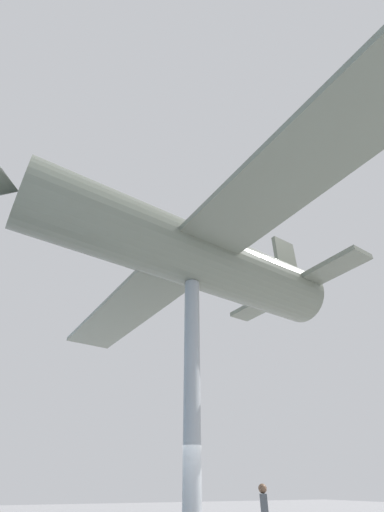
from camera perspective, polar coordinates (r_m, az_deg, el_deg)
The scene contains 2 objects.
support_pylon_central at distance 9.31m, azimuth -0.00°, elevation -23.26°, with size 0.43×0.43×6.87m.
suspended_airplane at distance 10.93m, azimuth -0.99°, elevation 0.43°, with size 19.62×12.26×3.48m.
Camera 1 is at (-8.31, 3.84, 1.72)m, focal length 24.00 mm.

